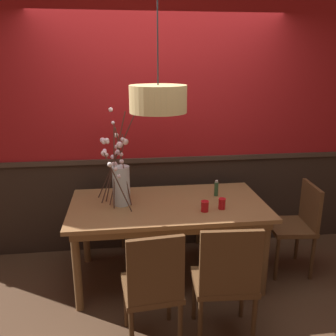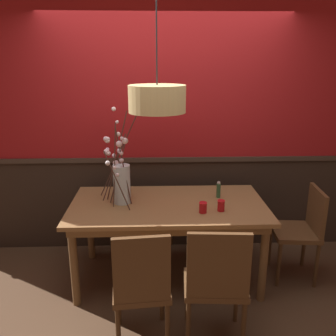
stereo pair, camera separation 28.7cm
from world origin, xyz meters
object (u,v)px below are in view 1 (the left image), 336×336
chair_far_side_right (180,194)px  chair_near_side_right (226,278)px  chair_head_east_end (297,222)px  pendant_lamp (158,99)px  chair_far_side_left (135,196)px  dining_table (168,211)px  candle_holder_nearer_edge (222,204)px  chair_near_side_left (153,285)px  vase_with_blossoms (120,181)px  condiment_bottle (216,188)px  candle_holder_nearer_center (205,206)px

chair_far_side_right → chair_near_side_right: size_ratio=0.96×
chair_head_east_end → pendant_lamp: pendant_lamp is taller
chair_far_side_left → dining_table: bearing=-72.5°
chair_near_side_right → dining_table: bearing=109.6°
candle_holder_nearer_edge → chair_head_east_end: bearing=11.4°
chair_far_side_right → pendant_lamp: size_ratio=0.91×
dining_table → chair_near_side_left: (-0.22, -0.89, -0.17)m
dining_table → candle_holder_nearer_edge: size_ratio=18.04×
dining_table → pendant_lamp: 1.05m
vase_with_blossoms → condiment_bottle: 0.94m
chair_far_side_left → condiment_bottle: condiment_bottle is taller
chair_far_side_left → chair_near_side_right: chair_near_side_right is taller
chair_far_side_right → condiment_bottle: (0.24, -0.74, 0.32)m
chair_near_side_right → pendant_lamp: bearing=117.0°
chair_near_side_right → condiment_bottle: size_ratio=6.09×
dining_table → candle_holder_nearer_center: bearing=-37.4°
vase_with_blossoms → pendant_lamp: bearing=-21.0°
dining_table → chair_near_side_left: chair_near_side_left is taller
vase_with_blossoms → chair_head_east_end: bearing=-2.5°
chair_head_east_end → chair_near_side_right: 1.29m
candle_holder_nearer_center → candle_holder_nearer_edge: bearing=11.9°
chair_near_side_right → candle_holder_nearer_center: (-0.02, 0.66, 0.29)m
chair_far_side_left → chair_head_east_end: bearing=-29.9°
chair_far_side_left → chair_near_side_right: size_ratio=0.97×
vase_with_blossoms → candle_holder_nearer_edge: (0.89, -0.24, -0.17)m
chair_far_side_right → vase_with_blossoms: (-0.69, -0.83, 0.47)m
chair_near_side_right → vase_with_blossoms: vase_with_blossoms is taller
pendant_lamp → candle_holder_nearer_center: bearing=-20.2°
candle_holder_nearer_edge → condiment_bottle: 0.33m
chair_near_side_right → candle_holder_nearer_center: bearing=91.6°
chair_far_side_right → chair_near_side_left: size_ratio=0.97×
chair_far_side_left → pendant_lamp: (0.18, -0.95, 1.21)m
vase_with_blossoms → chair_near_side_left: bearing=-77.1°
chair_far_side_right → chair_near_side_left: bearing=-105.0°
vase_with_blossoms → pendant_lamp: pendant_lamp is taller
chair_far_side_right → chair_far_side_left: (-0.53, -0.01, 0.00)m
chair_head_east_end → candle_holder_nearer_center: (-0.98, -0.20, 0.30)m
dining_table → vase_with_blossoms: size_ratio=2.09×
chair_head_east_end → chair_near_side_left: size_ratio=0.95×
chair_far_side_left → vase_with_blossoms: bearing=-101.2°
chair_near_side_left → candle_holder_nearer_center: size_ratio=9.85×
condiment_bottle → pendant_lamp: pendant_lamp is taller
condiment_bottle → chair_near_side_left: bearing=-124.8°
vase_with_blossoms → pendant_lamp: size_ratio=0.84×
chair_far_side_right → chair_near_side_right: chair_near_side_right is taller
chair_head_east_end → chair_near_side_left: chair_near_side_left is taller
chair_far_side_left → pendant_lamp: 1.55m
chair_near_side_right → chair_near_side_left: chair_near_side_right is taller
candle_holder_nearer_center → candle_holder_nearer_edge: 0.17m
pendant_lamp → chair_head_east_end: bearing=2.4°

